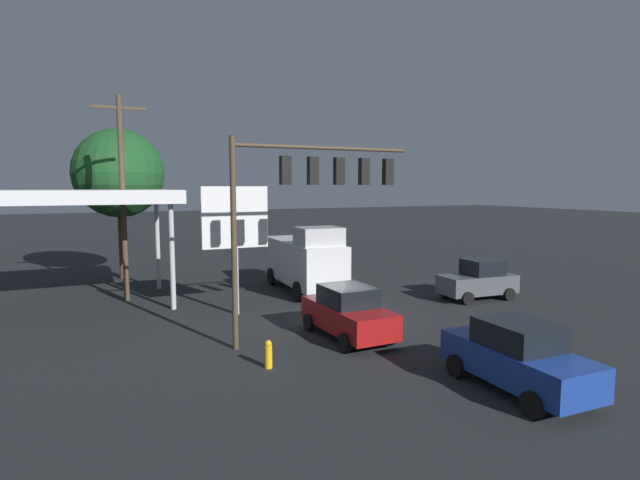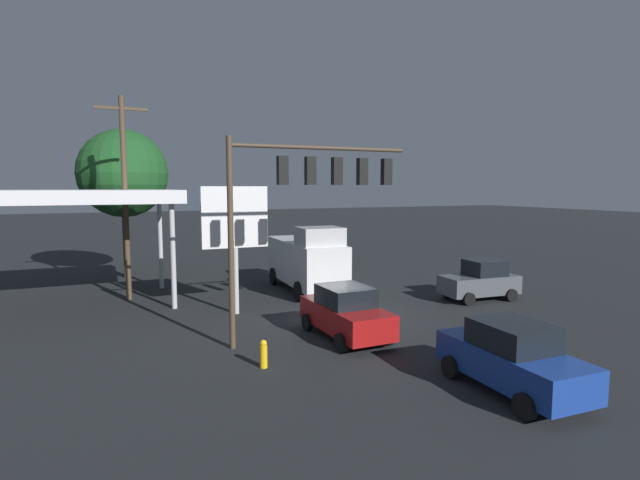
{
  "view_description": "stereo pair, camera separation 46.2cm",
  "coord_description": "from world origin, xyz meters",
  "px_view_note": "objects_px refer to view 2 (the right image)",
  "views": [
    {
      "loc": [
        9.46,
        18.26,
        5.57
      ],
      "look_at": [
        0.0,
        -2.0,
        3.18
      ],
      "focal_mm": 28.0,
      "sensor_mm": 36.0,
      "label": 1
    },
    {
      "loc": [
        9.04,
        18.45,
        5.57
      ],
      "look_at": [
        0.0,
        -2.0,
        3.18
      ],
      "focal_mm": 28.0,
      "sensor_mm": 36.0,
      "label": 2
    }
  ],
  "objects_px": {
    "fire_hydrant": "(263,354)",
    "street_tree": "(123,174)",
    "traffic_signal_assembly": "(308,187)",
    "delivery_truck": "(307,260)",
    "hatchback_crossing": "(480,281)",
    "price_sign": "(235,222)",
    "sedan_waiting": "(345,312)",
    "utility_pole": "(125,194)",
    "sedan_far": "(512,358)"
  },
  "relations": [
    {
      "from": "delivery_truck",
      "to": "traffic_signal_assembly",
      "type": "bearing_deg",
      "value": -19.52
    },
    {
      "from": "utility_pole",
      "to": "sedan_far",
      "type": "xyz_separation_m",
      "value": [
        -8.92,
        16.16,
        -4.28
      ]
    },
    {
      "from": "fire_hydrant",
      "to": "sedan_waiting",
      "type": "bearing_deg",
      "value": -154.63
    },
    {
      "from": "utility_pole",
      "to": "hatchback_crossing",
      "type": "relative_size",
      "value": 2.53
    },
    {
      "from": "sedan_waiting",
      "to": "delivery_truck",
      "type": "bearing_deg",
      "value": 166.24
    },
    {
      "from": "utility_pole",
      "to": "street_tree",
      "type": "height_order",
      "value": "utility_pole"
    },
    {
      "from": "sedan_far",
      "to": "street_tree",
      "type": "xyz_separation_m",
      "value": [
        8.69,
        -22.6,
        5.4
      ]
    },
    {
      "from": "hatchback_crossing",
      "to": "sedan_waiting",
      "type": "bearing_deg",
      "value": 21.82
    },
    {
      "from": "fire_hydrant",
      "to": "street_tree",
      "type": "bearing_deg",
      "value": -80.46
    },
    {
      "from": "hatchback_crossing",
      "to": "fire_hydrant",
      "type": "distance_m",
      "value": 13.5
    },
    {
      "from": "utility_pole",
      "to": "street_tree",
      "type": "relative_size",
      "value": 1.1
    },
    {
      "from": "traffic_signal_assembly",
      "to": "utility_pole",
      "type": "distance_m",
      "value": 11.05
    },
    {
      "from": "street_tree",
      "to": "fire_hydrant",
      "type": "height_order",
      "value": "street_tree"
    },
    {
      "from": "hatchback_crossing",
      "to": "traffic_signal_assembly",
      "type": "bearing_deg",
      "value": 17.15
    },
    {
      "from": "traffic_signal_assembly",
      "to": "price_sign",
      "type": "height_order",
      "value": "traffic_signal_assembly"
    },
    {
      "from": "utility_pole",
      "to": "fire_hydrant",
      "type": "xyz_separation_m",
      "value": [
        -3.28,
        11.7,
        -4.79
      ]
    },
    {
      "from": "street_tree",
      "to": "fire_hydrant",
      "type": "distance_m",
      "value": 19.32
    },
    {
      "from": "delivery_truck",
      "to": "street_tree",
      "type": "relative_size",
      "value": 0.76
    },
    {
      "from": "price_sign",
      "to": "sedan_waiting",
      "type": "height_order",
      "value": "price_sign"
    },
    {
      "from": "price_sign",
      "to": "delivery_truck",
      "type": "xyz_separation_m",
      "value": [
        -4.66,
        -3.15,
        -2.36
      ]
    },
    {
      "from": "sedan_far",
      "to": "traffic_signal_assembly",
      "type": "bearing_deg",
      "value": -152.84
    },
    {
      "from": "delivery_truck",
      "to": "fire_hydrant",
      "type": "xyz_separation_m",
      "value": [
        5.55,
        9.99,
        -1.26
      ]
    },
    {
      "from": "delivery_truck",
      "to": "fire_hydrant",
      "type": "distance_m",
      "value": 11.5
    },
    {
      "from": "price_sign",
      "to": "street_tree",
      "type": "height_order",
      "value": "street_tree"
    },
    {
      "from": "traffic_signal_assembly",
      "to": "delivery_truck",
      "type": "distance_m",
      "value": 9.21
    },
    {
      "from": "hatchback_crossing",
      "to": "street_tree",
      "type": "xyz_separation_m",
      "value": [
        15.71,
        -13.48,
        5.41
      ]
    },
    {
      "from": "price_sign",
      "to": "delivery_truck",
      "type": "distance_m",
      "value": 6.1
    },
    {
      "from": "traffic_signal_assembly",
      "to": "street_tree",
      "type": "relative_size",
      "value": 0.8
    },
    {
      "from": "fire_hydrant",
      "to": "sedan_far",
      "type": "bearing_deg",
      "value": 141.63
    },
    {
      "from": "price_sign",
      "to": "hatchback_crossing",
      "type": "relative_size",
      "value": 1.43
    },
    {
      "from": "sedan_far",
      "to": "sedan_waiting",
      "type": "height_order",
      "value": "same"
    },
    {
      "from": "utility_pole",
      "to": "sedan_far",
      "type": "relative_size",
      "value": 2.22
    },
    {
      "from": "utility_pole",
      "to": "delivery_truck",
      "type": "bearing_deg",
      "value": 169.08
    },
    {
      "from": "price_sign",
      "to": "street_tree",
      "type": "distance_m",
      "value": 12.18
    },
    {
      "from": "delivery_truck",
      "to": "utility_pole",
      "type": "bearing_deg",
      "value": -98.47
    },
    {
      "from": "traffic_signal_assembly",
      "to": "street_tree",
      "type": "distance_m",
      "value": 16.83
    },
    {
      "from": "sedan_waiting",
      "to": "hatchback_crossing",
      "type": "bearing_deg",
      "value": 106.77
    },
    {
      "from": "price_sign",
      "to": "street_tree",
      "type": "xyz_separation_m",
      "value": [
        3.94,
        -11.29,
        2.3
      ]
    },
    {
      "from": "delivery_truck",
      "to": "sedan_far",
      "type": "distance_m",
      "value": 14.48
    },
    {
      "from": "traffic_signal_assembly",
      "to": "price_sign",
      "type": "xyz_separation_m",
      "value": [
        1.53,
        -4.6,
        -1.52
      ]
    },
    {
      "from": "delivery_truck",
      "to": "sedan_waiting",
      "type": "bearing_deg",
      "value": -10.11
    },
    {
      "from": "delivery_truck",
      "to": "street_tree",
      "type": "bearing_deg",
      "value": -130.99
    },
    {
      "from": "delivery_truck",
      "to": "sedan_waiting",
      "type": "height_order",
      "value": "delivery_truck"
    },
    {
      "from": "traffic_signal_assembly",
      "to": "street_tree",
      "type": "height_order",
      "value": "street_tree"
    },
    {
      "from": "delivery_truck",
      "to": "fire_hydrant",
      "type": "height_order",
      "value": "delivery_truck"
    },
    {
      "from": "sedan_far",
      "to": "fire_hydrant",
      "type": "distance_m",
      "value": 7.21
    },
    {
      "from": "traffic_signal_assembly",
      "to": "sedan_far",
      "type": "distance_m",
      "value": 8.75
    },
    {
      "from": "fire_hydrant",
      "to": "utility_pole",
      "type": "bearing_deg",
      "value": -74.35
    },
    {
      "from": "traffic_signal_assembly",
      "to": "delivery_truck",
      "type": "xyz_separation_m",
      "value": [
        -3.13,
        -7.75,
        -3.87
      ]
    },
    {
      "from": "traffic_signal_assembly",
      "to": "utility_pole",
      "type": "height_order",
      "value": "utility_pole"
    }
  ]
}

